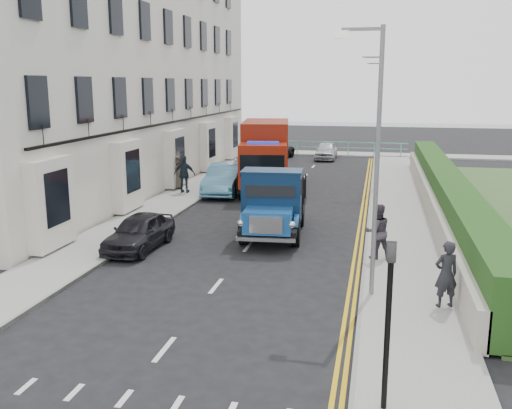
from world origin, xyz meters
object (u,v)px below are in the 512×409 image
object	(u,v)px
lamp_far	(378,107)
parked_car_front	(139,232)
lamp_mid	(377,115)
bedford_lorry	(272,208)
red_lorry	(265,154)
lamp_near	(373,148)
pedestrian_east_near	(446,274)

from	to	relation	value
lamp_far	parked_car_front	bearing A→B (deg)	-108.68
lamp_mid	bedford_lorry	bearing A→B (deg)	-108.30
red_lorry	parked_car_front	distance (m)	12.06
lamp_far	bedford_lorry	world-z (taller)	lamp_far
lamp_near	lamp_mid	bearing A→B (deg)	90.00
lamp_near	lamp_far	world-z (taller)	same
parked_car_front	pedestrian_east_near	size ratio (longest dim) A/B	2.12
red_lorry	lamp_far	bearing A→B (deg)	54.13
lamp_far	parked_car_front	world-z (taller)	lamp_far
bedford_lorry	parked_car_front	size ratio (longest dim) A/B	1.53
red_lorry	pedestrian_east_near	bearing A→B (deg)	-72.35
lamp_far	bedford_lorry	bearing A→B (deg)	-99.71
lamp_near	pedestrian_east_near	distance (m)	3.62
lamp_near	pedestrian_east_near	world-z (taller)	lamp_near
pedestrian_east_near	red_lorry	bearing A→B (deg)	-85.63
lamp_mid	parked_car_front	size ratio (longest dim) A/B	1.94
bedford_lorry	parked_car_front	bearing A→B (deg)	-156.21
lamp_mid	lamp_near	bearing A→B (deg)	-90.00
lamp_near	bedford_lorry	size ratio (longest dim) A/B	1.27
bedford_lorry	lamp_far	bearing A→B (deg)	75.77
bedford_lorry	parked_car_front	xyz separation A→B (m)	(-4.23, -2.28, -0.55)
red_lorry	bedford_lorry	bearing A→B (deg)	-86.04
parked_car_front	pedestrian_east_near	distance (m)	10.32
parked_car_front	lamp_mid	bearing A→B (deg)	61.34
bedford_lorry	red_lorry	size ratio (longest dim) A/B	0.77
lamp_mid	pedestrian_east_near	bearing A→B (deg)	-83.36
lamp_near	parked_car_front	world-z (taller)	lamp_near
lamp_mid	pedestrian_east_near	xyz separation A→B (m)	(1.92, -16.50, -3.03)
bedford_lorry	red_lorry	xyz separation A→B (m)	(-2.16, 9.53, 0.75)
bedford_lorry	pedestrian_east_near	xyz separation A→B (m)	(5.47, -5.79, -0.20)
lamp_mid	red_lorry	world-z (taller)	lamp_mid
lamp_mid	pedestrian_east_near	distance (m)	16.89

